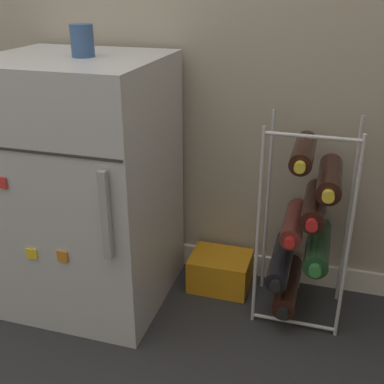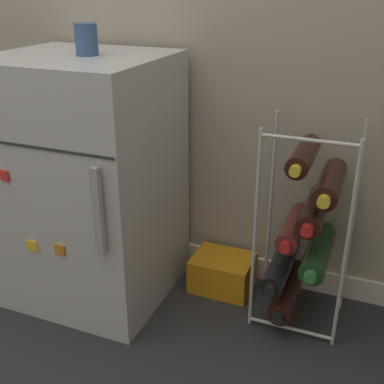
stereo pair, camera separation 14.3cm
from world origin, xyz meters
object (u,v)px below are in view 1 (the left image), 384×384
(mini_fridge, at_px, (84,185))
(wine_rack, at_px, (304,228))
(soda_box, at_px, (220,271))
(fridge_top_cup, at_px, (82,41))

(mini_fridge, distance_m, wine_rack, 0.77)
(wine_rack, xyz_separation_m, soda_box, (-0.30, 0.07, -0.27))
(wine_rack, distance_m, soda_box, 0.40)
(soda_box, xyz_separation_m, fridge_top_cup, (-0.41, -0.17, 0.86))
(mini_fridge, bearing_deg, fridge_top_cup, -0.76)
(mini_fridge, relative_size, soda_box, 3.89)
(mini_fridge, xyz_separation_m, wine_rack, (0.75, 0.10, -0.11))
(wine_rack, bearing_deg, mini_fridge, -172.50)
(wine_rack, xyz_separation_m, fridge_top_cup, (-0.71, -0.10, 0.59))
(fridge_top_cup, bearing_deg, mini_fridge, 179.24)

